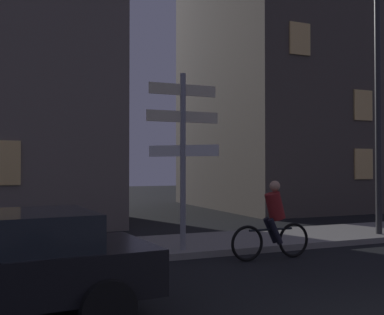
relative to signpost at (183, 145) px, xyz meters
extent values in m
cube|color=gray|center=(0.88, 0.90, -2.29)|extent=(40.00, 2.53, 0.14)
cylinder|color=gray|center=(0.00, 0.00, -0.34)|extent=(0.12, 0.12, 3.75)
cube|color=beige|center=(0.00, 0.00, 1.18)|extent=(1.52, 0.03, 0.24)
cube|color=beige|center=(0.00, 0.00, 0.60)|extent=(1.62, 0.03, 0.24)
cube|color=white|center=(0.00, 0.00, -0.12)|extent=(1.16, 1.16, 0.24)
cylinder|color=#2D2D30|center=(5.59, 0.16, 1.03)|extent=(0.16, 0.16, 6.50)
cylinder|color=black|center=(-2.49, -3.97, -2.04)|extent=(0.65, 0.27, 0.64)
cylinder|color=black|center=(-2.61, -2.27, -2.04)|extent=(0.65, 0.27, 0.64)
torus|color=black|center=(1.00, -0.99, -2.00)|extent=(0.72, 0.07, 0.72)
torus|color=black|center=(2.10, -1.00, -2.00)|extent=(0.72, 0.07, 0.72)
cylinder|color=black|center=(1.55, -0.99, -1.75)|extent=(1.00, 0.06, 0.04)
cylinder|color=maroon|center=(1.65, -0.99, -1.27)|extent=(0.46, 0.33, 0.61)
sphere|color=tan|center=(1.65, -0.99, -0.86)|extent=(0.22, 0.22, 0.22)
cylinder|color=black|center=(1.59, -1.08, -1.78)|extent=(0.34, 0.12, 0.55)
cylinder|color=black|center=(1.60, -0.90, -1.78)|extent=(0.34, 0.12, 0.55)
cube|color=#F2C672|center=(-3.50, 4.23, -0.36)|extent=(0.90, 0.06, 1.20)
cube|color=#4C443D|center=(9.69, 9.56, 3.79)|extent=(8.99, 8.94, 12.29)
cube|color=#F2C672|center=(9.69, 5.06, -0.36)|extent=(0.90, 0.06, 1.20)
cube|color=#F2C672|center=(9.69, 5.06, 1.96)|extent=(0.90, 0.06, 1.20)
cube|color=#F2C672|center=(6.69, 5.06, 4.29)|extent=(0.90, 0.06, 1.20)
camera|label=1|loc=(-3.65, -9.15, -0.45)|focal=43.41mm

